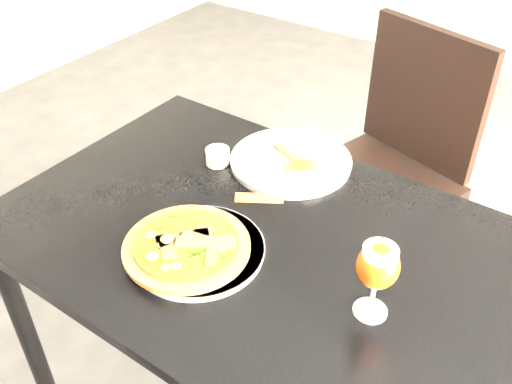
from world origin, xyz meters
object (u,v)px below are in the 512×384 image
Objects in this scene: beer_glass at (378,267)px; chair_far at (388,166)px; dining_table at (258,261)px; pizza at (187,245)px.

chair_far is at bearing 109.94° from beer_glass.
pizza is (-0.09, -0.14, 0.12)m from dining_table.
chair_far is 0.90m from beer_glass.
chair_far is 3.52× the size of pizza.
beer_glass reaches higher than dining_table.
dining_table is 0.20m from pizza.
dining_table is at bearing 59.19° from pizza.
pizza is 1.63× the size of beer_glass.
pizza is at bearing -80.88° from chair_far.
chair_far is (0.03, 0.72, -0.12)m from dining_table.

